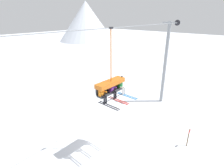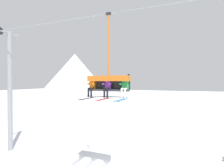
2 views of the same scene
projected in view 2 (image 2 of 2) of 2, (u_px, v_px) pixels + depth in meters
mountain_peak_west at (75, 77)px, 53.56m from camera, size 23.65×23.65×13.91m
lift_tower_near at (10, 88)px, 13.63m from camera, size 0.36×1.88×9.40m
lift_cable at (121, 12)px, 9.36m from camera, size 20.86×0.05×0.05m
chairlift_chair at (109, 80)px, 9.74m from camera, size 2.38×0.74×4.64m
skier_orange at (92, 86)px, 9.91m from camera, size 0.46×1.70×1.23m
skier_purple at (107, 86)px, 9.54m from camera, size 0.46×1.70×1.23m
skier_green at (125, 86)px, 9.19m from camera, size 0.48×1.70×1.34m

